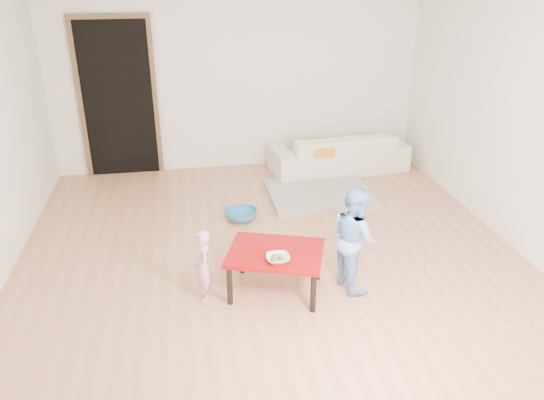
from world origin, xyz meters
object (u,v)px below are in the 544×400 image
object	(u,v)px
sofa	(339,152)
red_table	(276,271)
child_blue	(354,238)
child_pink	(203,266)
basin	(241,215)
bowl	(278,259)

from	to	relation	value
sofa	red_table	distance (m)	3.12
child_blue	child_pink	bearing A→B (deg)	78.05
sofa	child_blue	distance (m)	2.90
red_table	basin	size ratio (longest dim) A/B	2.21
sofa	basin	world-z (taller)	sofa
child_blue	basin	size ratio (longest dim) A/B	2.61
bowl	child_blue	size ratio (longest dim) A/B	0.21
child_pink	basin	size ratio (longest dim) A/B	1.77
red_table	basin	distance (m)	1.49
child_pink	child_blue	xyz separation A→B (m)	(1.34, -0.01, 0.15)
child_blue	sofa	bearing A→B (deg)	-25.28
sofa	child_blue	world-z (taller)	child_blue
sofa	bowl	bearing A→B (deg)	58.88
sofa	basin	size ratio (longest dim) A/B	5.09
red_table	sofa	bearing A→B (deg)	63.48
bowl	basin	xyz separation A→B (m)	(-0.12, 1.65, -0.37)
child_pink	basin	world-z (taller)	child_pink
sofa	bowl	distance (m)	3.28
child_pink	red_table	bearing A→B (deg)	82.62
sofa	red_table	xyz separation A→B (m)	(-1.39, -2.79, -0.07)
sofa	bowl	xyz separation A→B (m)	(-1.40, -2.96, 0.16)
basin	bowl	bearing A→B (deg)	-85.69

